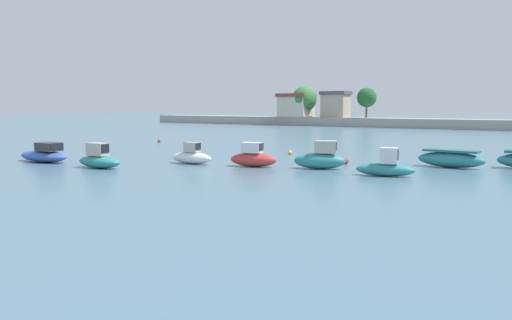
# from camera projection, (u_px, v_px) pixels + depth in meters

# --- Properties ---
(moored_boat_1) EXTENTS (4.90, 1.87, 1.45)m
(moored_boat_1) POSITION_uv_depth(u_px,v_px,m) (44.00, 155.00, 37.17)
(moored_boat_1) COLOR #3856A8
(moored_boat_1) RESTS_ON ground
(moored_boat_2) EXTENTS (3.61, 1.55, 1.67)m
(moored_boat_2) POSITION_uv_depth(u_px,v_px,m) (99.00, 159.00, 33.57)
(moored_boat_2) COLOR teal
(moored_boat_2) RESTS_ON ground
(moored_boat_3) EXTENTS (3.44, 1.32, 1.55)m
(moored_boat_3) POSITION_uv_depth(u_px,v_px,m) (192.00, 156.00, 35.97)
(moored_boat_3) COLOR white
(moored_boat_3) RESTS_ON ground
(moored_boat_4) EXTENTS (3.52, 1.91, 1.66)m
(moored_boat_4) POSITION_uv_depth(u_px,v_px,m) (253.00, 158.00, 34.29)
(moored_boat_4) COLOR #C63833
(moored_boat_4) RESTS_ON ground
(moored_boat_5) EXTENTS (3.63, 2.43, 1.86)m
(moored_boat_5) POSITION_uv_depth(u_px,v_px,m) (321.00, 158.00, 33.05)
(moored_boat_5) COLOR teal
(moored_boat_5) RESTS_ON ground
(moored_boat_6) EXTENTS (3.57, 1.83, 1.69)m
(moored_boat_6) POSITION_uv_depth(u_px,v_px,m) (386.00, 167.00, 29.66)
(moored_boat_6) COLOR teal
(moored_boat_6) RESTS_ON ground
(moored_boat_7) EXTENTS (4.52, 1.61, 1.19)m
(moored_boat_7) POSITION_uv_depth(u_px,v_px,m) (451.00, 159.00, 33.83)
(moored_boat_7) COLOR teal
(moored_boat_7) RESTS_ON ground
(mooring_buoy_0) EXTENTS (0.36, 0.36, 0.36)m
(mooring_buoy_0) POSITION_uv_depth(u_px,v_px,m) (159.00, 141.00, 56.96)
(mooring_buoy_0) COLOR red
(mooring_buoy_0) RESTS_ON ground
(mooring_buoy_1) EXTENTS (0.36, 0.36, 0.36)m
(mooring_buoy_1) POSITION_uv_depth(u_px,v_px,m) (290.00, 152.00, 42.74)
(mooring_buoy_1) COLOR yellow
(mooring_buoy_1) RESTS_ON ground
(mooring_buoy_2) EXTENTS (0.41, 0.41, 0.41)m
(mooring_buoy_2) POSITION_uv_depth(u_px,v_px,m) (346.00, 161.00, 35.89)
(mooring_buoy_2) COLOR red
(mooring_buoy_2) RESTS_ON ground
(distant_shoreline) EXTENTS (123.44, 7.16, 8.34)m
(distant_shoreline) POSITION_uv_depth(u_px,v_px,m) (443.00, 114.00, 90.49)
(distant_shoreline) COLOR #9E998C
(distant_shoreline) RESTS_ON ground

